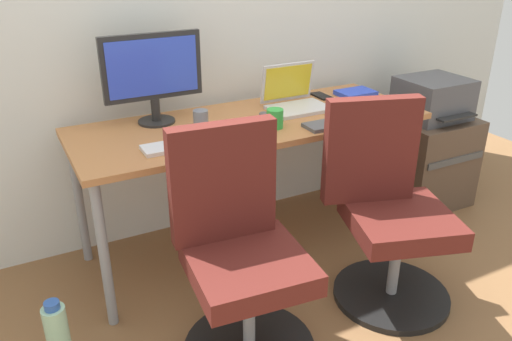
{
  "coord_description": "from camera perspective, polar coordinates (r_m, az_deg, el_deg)",
  "views": [
    {
      "loc": [
        -1.11,
        -2.18,
        1.57
      ],
      "look_at": [
        0.0,
        -0.05,
        0.47
      ],
      "focal_mm": 36.29,
      "sensor_mm": 36.0,
      "label": 1
    }
  ],
  "objects": [
    {
      "name": "phone_near_laptop",
      "position": [
        3.0,
        7.22,
        8.16
      ],
      "size": [
        0.07,
        0.14,
        0.01
      ],
      "primitive_type": "cube",
      "color": "black",
      "rests_on": "desk"
    },
    {
      "name": "keyboard_by_laptop",
      "position": [
        2.55,
        8.95,
        5.2
      ],
      "size": [
        0.34,
        0.12,
        0.02
      ],
      "primitive_type": "cube",
      "color": "#515156",
      "rests_on": "desk"
    },
    {
      "name": "printer",
      "position": [
        3.3,
        18.93,
        7.54
      ],
      "size": [
        0.38,
        0.4,
        0.24
      ],
      "color": "#515156",
      "rests_on": "side_cabinet"
    },
    {
      "name": "phone_near_monitor",
      "position": [
        2.86,
        9.69,
        7.2
      ],
      "size": [
        0.07,
        0.14,
        0.01
      ],
      "primitive_type": "cube",
      "color": "black",
      "rests_on": "desk"
    },
    {
      "name": "coffee_mug",
      "position": [
        2.47,
        2.09,
        5.74
      ],
      "size": [
        0.08,
        0.08,
        0.09
      ],
      "primitive_type": "cylinder",
      "color": "green",
      "rests_on": "desk"
    },
    {
      "name": "desk",
      "position": [
        2.61,
        -0.51,
        4.22
      ],
      "size": [
        1.77,
        0.66,
        0.73
      ],
      "color": "#B77542",
      "rests_on": "ground"
    },
    {
      "name": "mouse_by_laptop",
      "position": [
        2.61,
        1.06,
        6.09
      ],
      "size": [
        0.06,
        0.1,
        0.03
      ],
      "primitive_type": "ellipsoid",
      "color": "#515156",
      "rests_on": "desk"
    },
    {
      "name": "water_bottle_on_floor",
      "position": [
        2.25,
        -20.98,
        -16.65
      ],
      "size": [
        0.09,
        0.09,
        0.31
      ],
      "color": "#A5D8B2",
      "rests_on": "ground"
    },
    {
      "name": "keyboard_by_monitor",
      "position": [
        2.28,
        -8.26,
        2.83
      ],
      "size": [
        0.34,
        0.12,
        0.02
      ],
      "primitive_type": "cube",
      "color": "silver",
      "rests_on": "desk"
    },
    {
      "name": "ground_plane",
      "position": [
        2.9,
        -0.46,
        -8.14
      ],
      "size": [
        5.28,
        5.28,
        0.0
      ],
      "primitive_type": "plane",
      "color": "brown"
    },
    {
      "name": "office_chair_right",
      "position": [
        2.41,
        14.35,
        -4.72
      ],
      "size": [
        0.55,
        0.55,
        0.94
      ],
      "color": "black",
      "rests_on": "ground"
    },
    {
      "name": "open_laptop",
      "position": [
        2.77,
        4.26,
        8.03
      ],
      "size": [
        0.31,
        0.26,
        0.23
      ],
      "color": "silver",
      "rests_on": "desk"
    },
    {
      "name": "mouse_by_monitor",
      "position": [
        2.79,
        15.35,
        6.46
      ],
      "size": [
        0.06,
        0.1,
        0.03
      ],
      "primitive_type": "ellipsoid",
      "color": "#515156",
      "rests_on": "desk"
    },
    {
      "name": "side_cabinet",
      "position": [
        3.43,
        18.02,
        1.22
      ],
      "size": [
        0.49,
        0.49,
        0.55
      ],
      "color": "brown",
      "rests_on": "ground"
    },
    {
      "name": "desktop_monitor",
      "position": [
        2.53,
        -11.32,
        10.57
      ],
      "size": [
        0.48,
        0.18,
        0.43
      ],
      "color": "#262626",
      "rests_on": "desk"
    },
    {
      "name": "office_chair_left",
      "position": [
        2.04,
        -1.77,
        -9.55
      ],
      "size": [
        0.54,
        0.54,
        0.94
      ],
      "color": "black",
      "rests_on": "ground"
    },
    {
      "name": "notebook",
      "position": [
        3.06,
        10.92,
        8.39
      ],
      "size": [
        0.21,
        0.15,
        0.03
      ],
      "primitive_type": "cube",
      "color": "blue",
      "rests_on": "desk"
    },
    {
      "name": "pen_cup",
      "position": [
        2.43,
        -6.09,
        5.43
      ],
      "size": [
        0.07,
        0.07,
        0.1
      ],
      "primitive_type": "cylinder",
      "color": "slate",
      "rests_on": "desk"
    }
  ]
}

